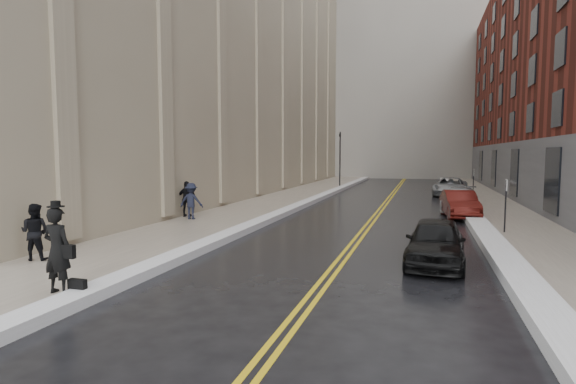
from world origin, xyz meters
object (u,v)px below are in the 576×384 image
Objects in this scene: car_silver_far at (450,187)px; pedestrian_a at (35,232)px; pedestrian_c at (187,199)px; car_maroon at (459,204)px; pedestrian_main at (58,250)px; car_black at (436,242)px; pedestrian_b at (191,201)px; car_silver_near at (460,199)px.

pedestrian_a is (-12.66, -26.22, 0.28)m from car_silver_far.
car_silver_far is at bearing -136.75° from pedestrian_c.
pedestrian_c is at bearing -165.37° from car_maroon.
car_silver_far is 2.88× the size of pedestrian_c.
car_maroon is 0.83× the size of car_silver_far.
pedestrian_main is 3.85m from pedestrian_a.
car_black is 0.79× the size of car_silver_far.
car_silver_far is at bearing -132.35° from pedestrian_b.
car_maroon is 18.64m from pedestrian_a.
pedestrian_a is (-11.06, -3.37, 0.30)m from car_black.
pedestrian_main is at bearing 96.82° from pedestrian_c.
car_maroon is 13.57m from pedestrian_c.
pedestrian_b is (-10.75, 5.17, 0.33)m from car_black.
pedestrian_b is (-12.35, -8.07, 0.34)m from car_silver_near.
car_black is 11.57m from pedestrian_a.
car_silver_far is (0.21, 12.35, 0.01)m from car_maroon.
pedestrian_b is (-12.14, -5.33, 0.32)m from car_maroon.
pedestrian_main reaches higher than car_silver_far.
car_maroon is 2.52× the size of pedestrian_a.
pedestrian_b reaches higher than car_black.
pedestrian_b is at bearing -139.52° from car_silver_near.
pedestrian_a is at bearing -159.71° from car_black.
pedestrian_b reaches higher than car_silver_near.
car_black is 2.28× the size of pedestrian_c.
car_silver_near is 21.24m from pedestrian_main.
pedestrian_b is at bearing -117.60° from car_silver_far.
pedestrian_main is at bearing -101.24° from car_silver_far.
pedestrian_a is 0.95× the size of pedestrian_c.
pedestrian_a is (-3.06, 2.33, -0.14)m from pedestrian_main.
car_black is 11.93m from pedestrian_b.
pedestrian_main is at bearing -125.49° from car_maroon.
car_maroon is 12.35m from car_silver_far.
car_maroon reaches higher than car_silver_near.
pedestrian_main is 1.13× the size of pedestrian_b.
car_silver_far is (0.00, 9.60, 0.03)m from car_silver_near.
pedestrian_a is 9.23m from pedestrian_c.
car_silver_far is 30.12m from pedestrian_main.
car_black is 2.41× the size of pedestrian_a.
pedestrian_b reaches higher than pedestrian_a.
pedestrian_c is at bearing -103.50° from pedestrian_a.
pedestrian_main reaches higher than car_maroon.
pedestrian_a reaches higher than car_black.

